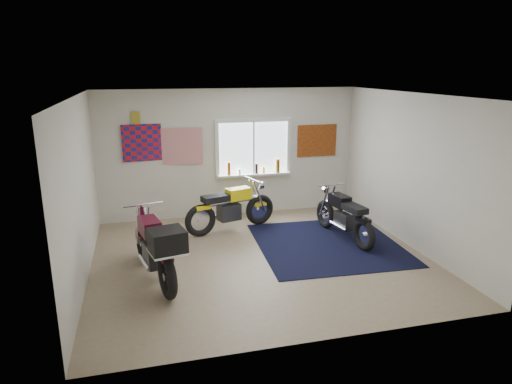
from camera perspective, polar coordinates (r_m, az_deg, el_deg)
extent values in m
plane|color=#9E896B|center=(7.77, 0.57, -8.28)|extent=(5.50, 5.50, 0.00)
plane|color=white|center=(7.14, 0.63, 12.01)|extent=(5.50, 5.50, 0.00)
plane|color=silver|center=(9.72, -3.23, 4.85)|extent=(5.50, 0.00, 5.50)
plane|color=silver|center=(5.07, 7.96, -5.16)|extent=(5.50, 0.00, 5.50)
plane|color=silver|center=(7.16, -21.18, 0.02)|extent=(0.00, 5.00, 5.00)
plane|color=silver|center=(8.46, 18.92, 2.46)|extent=(0.00, 5.00, 5.00)
cube|color=black|center=(8.45, 8.93, -6.43)|extent=(2.62, 2.72, 0.01)
cube|color=white|center=(9.80, -0.34, 5.55)|extent=(1.50, 0.02, 1.10)
cube|color=white|center=(9.70, -0.32, 8.97)|extent=(1.66, 0.06, 0.08)
cube|color=white|center=(9.90, -0.31, 2.17)|extent=(1.66, 0.06, 0.08)
cube|color=white|center=(9.62, -4.90, 5.32)|extent=(0.08, 0.06, 1.10)
cube|color=white|center=(10.00, 4.10, 5.71)|extent=(0.08, 0.06, 1.10)
cube|color=white|center=(9.78, -0.32, 5.53)|extent=(0.04, 0.06, 1.10)
cube|color=white|center=(9.84, -0.22, 2.20)|extent=(1.60, 0.16, 0.04)
cylinder|color=#904415|center=(9.68, -3.40, 2.92)|extent=(0.07, 0.07, 0.28)
cylinder|color=white|center=(9.74, -2.07, 2.54)|extent=(0.06, 0.06, 0.12)
cylinder|color=black|center=(9.81, 0.06, 2.95)|extent=(0.06, 0.06, 0.22)
cylinder|color=gold|center=(9.86, 0.99, 2.77)|extent=(0.05, 0.05, 0.14)
cylinder|color=brown|center=(9.93, 2.74, 3.31)|extent=(0.09, 0.09, 0.30)
plane|color=red|center=(9.47, -13.42, 6.02)|extent=(1.00, 0.07, 1.00)
plane|color=red|center=(9.50, -9.45, 5.65)|extent=(0.90, 0.09, 0.90)
cube|color=olive|center=(9.41, -14.84, 8.95)|extent=(0.18, 0.02, 0.24)
cube|color=#A54C14|center=(10.22, 7.63, 6.39)|extent=(0.90, 0.03, 0.70)
torus|color=black|center=(9.30, 0.45, -2.20)|extent=(0.64, 0.30, 0.63)
torus|color=black|center=(8.71, -6.96, -3.55)|extent=(0.64, 0.30, 0.63)
cylinder|color=silver|center=(9.30, 0.45, -2.20)|extent=(0.13, 0.12, 0.10)
cylinder|color=silver|center=(8.71, -6.96, -3.55)|extent=(0.13, 0.12, 0.10)
cylinder|color=silver|center=(8.91, -3.16, -1.19)|extent=(1.16, 0.43, 0.08)
cube|color=#2D2D30|center=(8.95, -3.40, -2.51)|extent=(0.48, 0.38, 0.32)
cylinder|color=silver|center=(9.10, -3.85, -2.82)|extent=(0.52, 0.22, 0.07)
cube|color=yellow|center=(8.95, -2.21, -0.21)|extent=(0.52, 0.37, 0.23)
cube|color=black|center=(8.73, -5.07, -0.79)|extent=(0.57, 0.41, 0.11)
cube|color=yellow|center=(8.65, -6.73, -1.90)|extent=(0.32, 0.23, 0.08)
cube|color=yellow|center=(9.27, 0.45, -1.53)|extent=(0.29, 0.20, 0.05)
cylinder|color=silver|center=(9.04, -0.46, 1.57)|extent=(0.21, 0.57, 0.03)
cylinder|color=silver|center=(9.18, 0.56, 0.80)|extent=(0.13, 0.17, 0.15)
torus|color=black|center=(9.21, 8.67, -2.75)|extent=(0.21, 0.59, 0.57)
torus|color=black|center=(8.22, 13.37, -5.24)|extent=(0.21, 0.59, 0.57)
cylinder|color=silver|center=(9.21, 8.67, -2.75)|extent=(0.11, 0.11, 0.10)
cylinder|color=silver|center=(8.22, 13.37, -5.24)|extent=(0.11, 0.11, 0.10)
cylinder|color=silver|center=(8.62, 10.98, -2.16)|extent=(0.26, 1.15, 0.08)
cube|color=#2D2D30|center=(8.65, 11.08, -3.51)|extent=(0.32, 0.44, 0.31)
cylinder|color=silver|center=(8.60, 10.24, -4.22)|extent=(0.14, 0.50, 0.06)
cube|color=black|center=(8.71, 10.42, -1.06)|extent=(0.30, 0.49, 0.22)
cube|color=black|center=(8.34, 12.24, -2.04)|extent=(0.33, 0.53, 0.11)
cube|color=black|center=(8.17, 13.29, -3.41)|extent=(0.19, 0.29, 0.07)
cube|color=black|center=(9.18, 8.70, -2.10)|extent=(0.17, 0.27, 0.05)
cylinder|color=silver|center=(8.90, 9.39, 0.91)|extent=(0.56, 0.12, 0.03)
cylinder|color=silver|center=(9.09, 8.74, 0.28)|extent=(0.16, 0.11, 0.15)
torus|color=black|center=(7.78, -13.90, -6.16)|extent=(0.27, 0.67, 0.66)
torus|color=black|center=(6.51, -11.02, -10.33)|extent=(0.27, 0.67, 0.66)
cylinder|color=silver|center=(7.78, -13.90, -6.16)|extent=(0.12, 0.13, 0.11)
cylinder|color=silver|center=(6.51, -11.02, -10.33)|extent=(0.12, 0.13, 0.11)
cylinder|color=silver|center=(7.03, -12.74, -5.79)|extent=(0.36, 1.26, 0.09)
cube|color=#2D2D30|center=(7.06, -12.53, -7.61)|extent=(0.37, 0.50, 0.34)
cylinder|color=silver|center=(7.07, -13.76, -8.56)|extent=(0.19, 0.56, 0.07)
cube|color=#460B1B|center=(7.14, -13.17, -4.26)|extent=(0.36, 0.55, 0.24)
cube|color=black|center=(6.66, -12.05, -5.82)|extent=(0.39, 0.60, 0.12)
cube|color=#460B1B|center=(6.44, -11.27, -7.88)|extent=(0.22, 0.33, 0.08)
cube|color=#460B1B|center=(7.74, -13.96, -5.32)|extent=(0.20, 0.31, 0.05)
cylinder|color=silver|center=(7.38, -13.93, -1.52)|extent=(0.62, 0.17, 0.04)
cylinder|color=silver|center=(7.62, -14.20, -2.29)|extent=(0.18, 0.13, 0.16)
cube|color=black|center=(6.20, -11.03, -5.99)|extent=(0.53, 0.51, 0.30)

